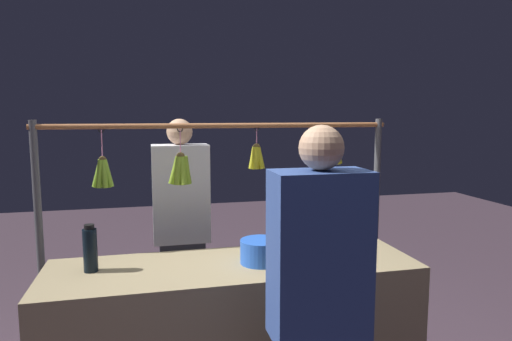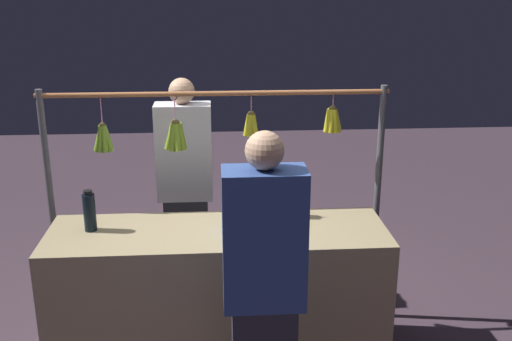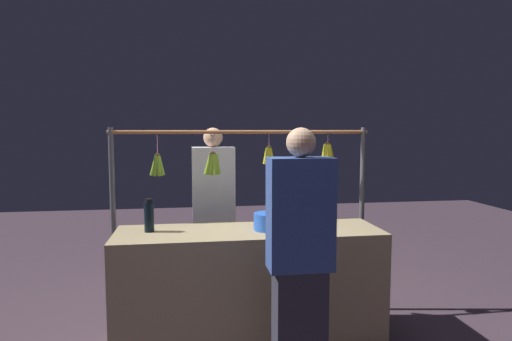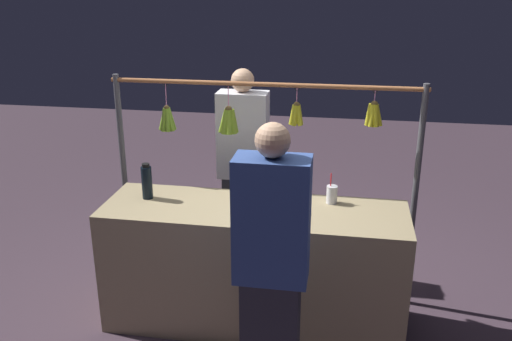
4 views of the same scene
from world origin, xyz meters
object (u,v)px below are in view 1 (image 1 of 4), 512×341
vendor_person (182,236)px  customer_person (318,328)px  water_bottle (90,249)px  blue_bucket (261,251)px  drink_cup (309,238)px

vendor_person → customer_person: vendor_person is taller
water_bottle → vendor_person: 0.95m
blue_bucket → customer_person: 0.71m
vendor_person → blue_bucket: bearing=114.1°
customer_person → drink_cup: bearing=-107.8°
vendor_person → water_bottle: bearing=55.6°
blue_bucket → customer_person: (-0.07, 0.69, -0.12)m
drink_cup → customer_person: size_ratio=0.13×
water_bottle → blue_bucket: 0.91m
water_bottle → customer_person: customer_person is taller
blue_bucket → water_bottle: bearing=-4.7°
water_bottle → drink_cup: size_ratio=1.21×
blue_bucket → vendor_person: vendor_person is taller
water_bottle → customer_person: (-0.98, 0.77, -0.18)m
blue_bucket → vendor_person: bearing=-65.9°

